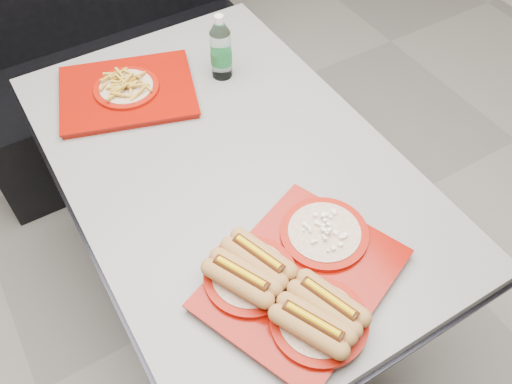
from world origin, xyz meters
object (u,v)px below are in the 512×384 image
diner_table (231,196)px  water_bottle (221,51)px  booth_bench (113,60)px  tray_far (127,89)px  tray_near (297,279)px

diner_table → water_bottle: (0.17, 0.36, 0.26)m
diner_table → water_bottle: bearing=63.9°
booth_bench → water_bottle: bearing=-76.7°
tray_far → water_bottle: water_bottle is taller
tray_near → tray_far: 0.87m
booth_bench → tray_far: 0.78m
tray_near → tray_far: (-0.08, 0.87, -0.01)m
diner_table → tray_near: bearing=-98.0°
tray_near → water_bottle: (0.24, 0.80, 0.06)m
tray_near → booth_bench: bearing=87.7°
tray_near → water_bottle: bearing=73.6°
tray_far → tray_near: bearing=-85.0°
booth_bench → tray_far: booth_bench is taller
diner_table → booth_bench: booth_bench is taller
tray_near → diner_table: bearing=82.0°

